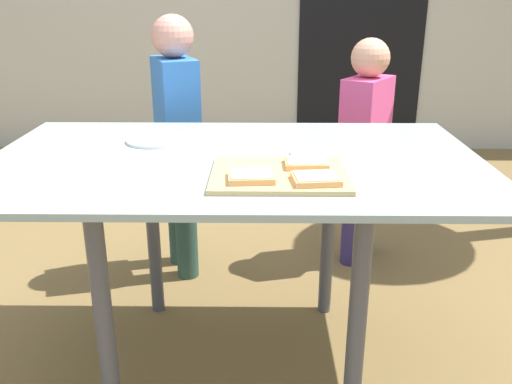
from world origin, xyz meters
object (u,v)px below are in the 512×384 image
Objects in this scene: pizza_slice_near_left at (251,176)px; child_left at (178,133)px; plate_white_right at (323,154)px; pizza_slice_far_right at (306,163)px; dining_table at (235,186)px; pizza_slice_near_right at (316,179)px; child_right at (365,140)px; cutting_board at (279,175)px; plate_white_left at (157,140)px.

child_left is (-0.32, 0.88, -0.12)m from pizza_slice_near_left.
pizza_slice_far_right is at bearing -113.78° from plate_white_right.
plate_white_right is 0.18× the size of child_left.
dining_table is 1.31× the size of child_left.
pizza_slice_near_left is 0.11× the size of child_left.
pizza_slice_near_right is 0.12× the size of child_right.
child_right is at bearing 73.20° from pizza_slice_near_right.
cutting_board is 1.03m from child_right.
child_left is at bearing 117.70° from pizza_slice_near_right.
child_right is (0.78, 0.12, -0.06)m from child_left.
cutting_board is 0.09m from pizza_slice_far_right.
pizza_slice_near_left is 0.50m from plate_white_left.
plate_white_left is 0.19× the size of child_right.
child_left is 0.79m from child_right.
child_right is (0.46, 1.00, -0.18)m from pizza_slice_near_left.
dining_table is 11.91× the size of pizza_slice_near_left.
child_right is at bearing 56.22° from dining_table.
dining_table is at bearing 147.92° from pizza_slice_far_right.
child_right reaches higher than cutting_board.
plate_white_left is at bearing -141.82° from child_right.
cutting_board is at bearing -124.69° from plate_white_right.
pizza_slice_far_right reaches higher than dining_table.
pizza_slice_near_right is 0.11× the size of child_left.
pizza_slice_near_left is 0.32m from plate_white_right.
pizza_slice_far_right is 0.11× the size of child_left.
plate_white_left is (-0.30, 0.40, -0.02)m from pizza_slice_near_left.
dining_table is 7.40× the size of plate_white_left.
child_right is (0.51, 0.77, -0.07)m from dining_table.
plate_white_left is at bearing 137.61° from cutting_board.
pizza_slice_near_left reaches higher than plate_white_right.
pizza_slice_near_left is at bearing -70.34° from child_left.
plate_white_right is at bearing 66.22° from pizza_slice_far_right.
pizza_slice_far_right is at bearing 38.38° from pizza_slice_near_left.
pizza_slice_far_right is at bearing -59.37° from child_left.
pizza_slice_near_left is 0.98× the size of pizza_slice_near_right.
plate_white_left reaches higher than dining_table.
pizza_slice_far_right reaches higher than plate_white_right.
pizza_slice_far_right is at bearing -32.08° from dining_table.
pizza_slice_far_right is at bearing 36.86° from cutting_board.
dining_table is 1.44× the size of child_right.
plate_white_left is (-0.50, 0.15, 0.00)m from plate_white_right.
dining_table is 4.07× the size of cutting_board.
plate_white_left is (-0.46, 0.41, -0.02)m from pizza_slice_near_right.
pizza_slice_near_right is 0.64× the size of plate_white_right.
dining_table is 0.93m from child_right.
child_right is (0.32, 0.89, -0.18)m from pizza_slice_far_right.
child_left is at bearing -171.34° from child_right.
plate_white_right is at bearing -109.10° from child_right.
cutting_board is 0.32× the size of child_left.
plate_white_right and plate_white_left have the same top height.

